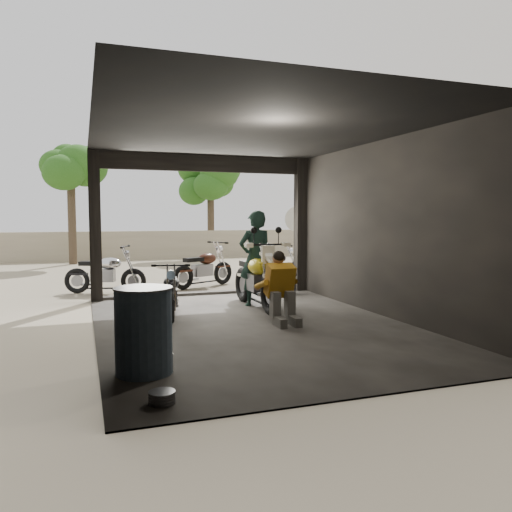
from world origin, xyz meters
TOP-DOWN VIEW (x-y plane):
  - ground at (0.00, 0.00)m, footprint 80.00×80.00m
  - garage at (0.00, 0.55)m, footprint 7.00×7.13m
  - boundary_wall at (0.00, 14.00)m, footprint 18.00×0.30m
  - tree_left at (-3.00, 12.50)m, footprint 2.20×2.20m
  - tree_right at (2.80, 14.00)m, footprint 2.20×2.20m
  - main_bike at (0.59, 1.52)m, footprint 0.88×2.04m
  - left_bike at (-1.13, 1.25)m, footprint 0.86×1.57m
  - outside_bike_a at (-2.16, 4.50)m, footprint 1.81×1.20m
  - outside_bike_b at (0.30, 4.80)m, footprint 1.85×1.44m
  - outside_bike_c at (2.34, 5.09)m, footprint 1.64×0.92m
  - rider at (0.66, 1.76)m, footprint 0.74×0.52m
  - mechanic at (0.52, -0.04)m, footprint 0.63×0.84m
  - stool at (1.83, 2.90)m, footprint 0.36×0.36m
  - helmet at (1.80, 2.89)m, footprint 0.33×0.34m
  - oil_drum at (-2.00, -1.99)m, footprint 0.67×0.67m
  - sign_post at (3.00, 5.01)m, footprint 0.70×0.08m

SIDE VIEW (x-z plane):
  - ground at x=0.00m, z-range 0.00..0.00m
  - stool at x=1.83m, z-range 0.18..0.69m
  - left_bike at x=-1.13m, z-range 0.00..1.00m
  - oil_drum at x=-2.00m, z-range 0.00..1.01m
  - outside_bike_c at x=2.34m, z-range 0.00..1.05m
  - outside_bike_a at x=-2.16m, z-range 0.00..1.14m
  - outside_bike_b at x=0.30m, z-range 0.00..1.16m
  - mechanic at x=0.52m, z-range 0.00..1.20m
  - boundary_wall at x=0.00m, z-range 0.00..1.20m
  - helmet at x=1.80m, z-range 0.51..0.74m
  - main_bike at x=0.59m, z-range 0.00..1.35m
  - rider at x=0.66m, z-range 0.00..1.94m
  - garage at x=0.00m, z-range -0.32..2.88m
  - sign_post at x=3.00m, z-range 0.34..2.45m
  - tree_right at x=2.80m, z-range 1.06..6.06m
  - tree_left at x=-3.00m, z-range 1.19..6.79m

